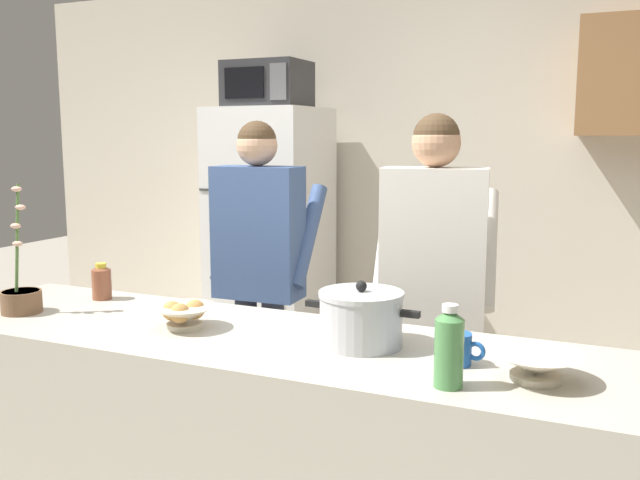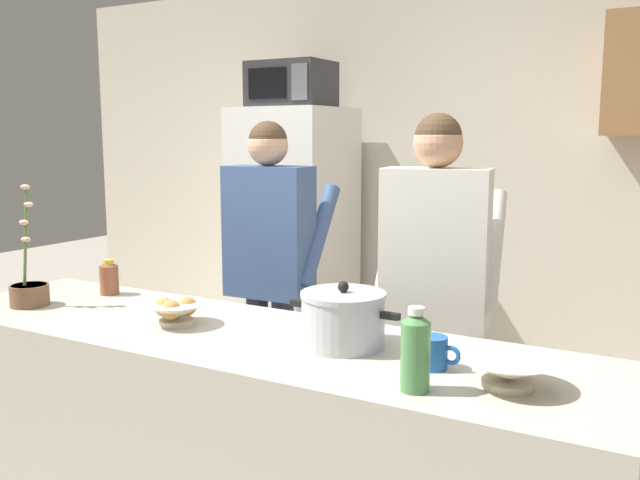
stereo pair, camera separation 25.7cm
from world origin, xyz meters
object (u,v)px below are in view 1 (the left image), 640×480
(cooking_pot, at_px, (361,318))
(refrigerator, at_px, (271,248))
(bottle_near_edge, at_px, (449,347))
(person_by_sink, at_px, (433,267))
(bottle_mid_counter, at_px, (102,281))
(empty_bowl, at_px, (536,364))
(potted_orchid, at_px, (21,295))
(person_near_pot, at_px, (259,250))
(microwave, at_px, (267,85))
(coffee_mug, at_px, (457,349))
(bread_bowl, at_px, (184,314))

(cooking_pot, bearing_deg, refrigerator, 125.43)
(cooking_pot, bearing_deg, bottle_near_edge, -36.43)
(cooking_pot, bearing_deg, person_by_sink, 86.08)
(refrigerator, distance_m, bottle_mid_counter, 1.66)
(empty_bowl, xyz_separation_m, potted_orchid, (-1.89, -0.03, 0.02))
(person_by_sink, height_order, cooking_pot, person_by_sink)
(person_near_pot, distance_m, cooking_pot, 1.22)
(microwave, xyz_separation_m, person_near_pot, (0.43, -0.91, -0.86))
(refrigerator, bearing_deg, bottle_mid_counter, -87.07)
(coffee_mug, bearing_deg, bottle_mid_counter, 171.77)
(refrigerator, relative_size, cooking_pot, 4.55)
(person_near_pot, distance_m, potted_orchid, 1.12)
(person_near_pot, bearing_deg, coffee_mug, -38.41)
(microwave, distance_m, coffee_mug, 2.63)
(cooking_pot, height_order, bread_bowl, cooking_pot)
(refrigerator, height_order, person_by_sink, refrigerator)
(person_by_sink, distance_m, bottle_near_edge, 1.02)
(refrigerator, distance_m, cooking_pot, 2.22)
(bread_bowl, height_order, bottle_near_edge, bottle_near_edge)
(bottle_near_edge, bearing_deg, bread_bowl, 169.45)
(bread_bowl, distance_m, empty_bowl, 1.19)
(potted_orchid, bearing_deg, coffee_mug, 2.64)
(empty_bowl, bearing_deg, bread_bowl, 178.13)
(microwave, relative_size, potted_orchid, 0.97)
(person_near_pot, height_order, cooking_pot, person_near_pot)
(bread_bowl, xyz_separation_m, potted_orchid, (-0.69, -0.07, 0.02))
(bottle_mid_counter, xyz_separation_m, potted_orchid, (-0.13, -0.30, -0.01))
(coffee_mug, relative_size, bread_bowl, 0.58)
(bread_bowl, xyz_separation_m, empty_bowl, (1.19, -0.04, -0.00))
(refrigerator, relative_size, bottle_mid_counter, 11.69)
(bottle_near_edge, height_order, potted_orchid, potted_orchid)
(person_by_sink, xyz_separation_m, coffee_mug, (0.28, -0.79, -0.08))
(refrigerator, height_order, potted_orchid, refrigerator)
(microwave, distance_m, person_by_sink, 1.91)
(refrigerator, xyz_separation_m, potted_orchid, (-0.04, -1.95, 0.11))
(refrigerator, relative_size, empty_bowl, 6.90)
(potted_orchid, bearing_deg, microwave, 88.70)
(potted_orchid, bearing_deg, bread_bowl, 5.61)
(cooking_pot, relative_size, bottle_mid_counter, 2.57)
(person_near_pot, xyz_separation_m, coffee_mug, (1.18, -0.93, -0.07))
(person_near_pot, bearing_deg, bread_bowl, -77.01)
(person_by_sink, bearing_deg, refrigerator, 140.88)
(person_near_pot, height_order, potted_orchid, person_near_pot)
(empty_bowl, distance_m, bottle_mid_counter, 1.78)
(bread_bowl, bearing_deg, potted_orchid, -174.39)
(person_near_pot, height_order, bread_bowl, person_near_pot)
(microwave, relative_size, bottle_mid_counter, 3.19)
(empty_bowl, bearing_deg, person_near_pot, 145.11)
(person_near_pot, xyz_separation_m, empty_bowl, (1.41, -0.98, -0.07))
(microwave, distance_m, bottle_mid_counter, 1.87)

